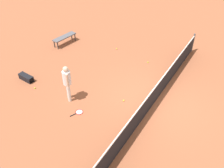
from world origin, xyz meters
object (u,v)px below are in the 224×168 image
(player_near_side, at_px, (67,81))
(tennis_ball_baseline, at_px, (117,49))
(tennis_ball_near_player, at_px, (148,62))
(equipment_bag, at_px, (27,78))
(tennis_racket_near_player, at_px, (79,112))
(tennis_ball_by_net, at_px, (35,88))
(courtside_bench, at_px, (65,37))
(tennis_ball_midcourt, at_px, (124,101))

(player_near_side, xyz_separation_m, tennis_ball_baseline, (-4.77, -0.45, -0.98))
(tennis_ball_near_player, bearing_deg, equipment_bag, -44.00)
(tennis_racket_near_player, bearing_deg, tennis_ball_baseline, -166.01)
(equipment_bag, bearing_deg, tennis_ball_by_net, 71.15)
(tennis_racket_near_player, xyz_separation_m, tennis_ball_by_net, (-0.18, -2.66, 0.02))
(player_near_side, height_order, courtside_bench, player_near_side)
(tennis_racket_near_player, xyz_separation_m, tennis_ball_near_player, (-4.87, 0.83, 0.02))
(player_near_side, xyz_separation_m, tennis_racket_near_player, (0.45, 0.85, -1.00))
(player_near_side, height_order, tennis_ball_near_player, player_near_side)
(tennis_ball_by_net, relative_size, tennis_ball_midcourt, 1.00)
(player_near_side, height_order, tennis_ball_baseline, player_near_side)
(tennis_ball_midcourt, xyz_separation_m, equipment_bag, (1.13, -4.67, 0.11))
(player_near_side, relative_size, courtside_bench, 1.10)
(tennis_ball_baseline, bearing_deg, equipment_bag, -24.17)
(tennis_racket_near_player, distance_m, tennis_ball_midcourt, 1.99)
(tennis_ball_midcourt, distance_m, equipment_bag, 4.80)
(tennis_ball_by_net, xyz_separation_m, equipment_bag, (-0.27, -0.78, 0.11))
(player_near_side, bearing_deg, tennis_ball_baseline, -174.59)
(tennis_ball_midcourt, relative_size, equipment_bag, 0.08)
(tennis_ball_midcourt, distance_m, courtside_bench, 6.05)
(tennis_ball_by_net, bearing_deg, tennis_ball_near_player, 143.35)
(tennis_ball_by_net, bearing_deg, tennis_ball_midcourt, 109.79)
(tennis_ball_near_player, xyz_separation_m, equipment_bag, (4.42, -4.27, 0.11))
(tennis_ball_near_player, xyz_separation_m, tennis_ball_by_net, (4.69, -3.49, 0.00))
(player_near_side, distance_m, courtside_bench, 5.06)
(tennis_ball_by_net, height_order, tennis_ball_midcourt, same)
(tennis_ball_near_player, distance_m, courtside_bench, 5.11)
(courtside_bench, distance_m, equipment_bag, 3.82)
(tennis_racket_near_player, distance_m, equipment_bag, 3.47)
(tennis_racket_near_player, relative_size, tennis_ball_by_net, 9.15)
(tennis_ball_by_net, distance_m, tennis_ball_midcourt, 4.13)
(tennis_racket_near_player, relative_size, tennis_ball_near_player, 9.15)
(player_near_side, xyz_separation_m, tennis_ball_midcourt, (-1.12, 2.07, -0.98))
(tennis_ball_midcourt, height_order, equipment_bag, equipment_bag)
(tennis_ball_baseline, bearing_deg, tennis_ball_near_player, 80.59)
(tennis_racket_near_player, distance_m, courtside_bench, 5.95)
(player_near_side, relative_size, tennis_ball_by_net, 25.76)
(tennis_ball_near_player, bearing_deg, tennis_ball_baseline, -99.41)
(tennis_ball_midcourt, bearing_deg, tennis_ball_baseline, -145.30)
(player_near_side, bearing_deg, tennis_ball_near_player, 159.19)
(player_near_side, xyz_separation_m, courtside_bench, (-3.72, -3.37, -0.59))
(tennis_ball_near_player, distance_m, tennis_ball_baseline, 2.16)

